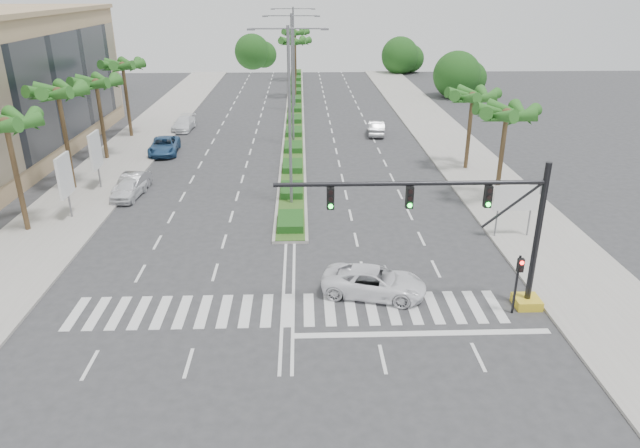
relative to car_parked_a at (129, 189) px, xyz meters
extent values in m
plane|color=#333335|center=(11.80, -15.93, -0.70)|extent=(160.00, 160.00, 0.00)
cube|color=gray|center=(27.00, 4.07, -0.63)|extent=(6.00, 120.00, 0.15)
cube|color=gray|center=(-3.40, 4.07, -0.63)|extent=(6.00, 120.00, 0.15)
cube|color=gray|center=(11.80, 29.07, -0.60)|extent=(2.20, 75.00, 0.20)
cube|color=#2B501B|center=(11.80, 29.07, -0.48)|extent=(1.80, 75.00, 0.04)
cube|color=gold|center=(23.30, -15.93, -0.48)|extent=(1.20, 1.20, 0.45)
cylinder|color=black|center=(23.30, -15.93, 3.00)|extent=(0.28, 0.28, 7.00)
cylinder|color=black|center=(17.30, -15.93, 5.60)|extent=(12.00, 0.20, 0.20)
cylinder|color=black|center=(21.90, -15.93, 4.50)|extent=(2.53, 0.12, 2.15)
cube|color=black|center=(20.80, -15.93, 4.95)|extent=(0.32, 0.24, 1.00)
cylinder|color=#19E533|center=(20.80, -16.07, 4.63)|extent=(0.20, 0.06, 0.20)
cube|color=black|center=(17.30, -15.93, 4.95)|extent=(0.32, 0.24, 1.00)
cylinder|color=#19E533|center=(17.30, -16.07, 4.63)|extent=(0.20, 0.06, 0.20)
cube|color=black|center=(13.80, -15.93, 4.95)|extent=(0.32, 0.24, 1.00)
cylinder|color=#19E533|center=(13.80, -16.07, 4.63)|extent=(0.20, 0.06, 0.20)
cylinder|color=black|center=(22.40, -16.53, 0.80)|extent=(0.12, 0.12, 3.00)
cube|color=black|center=(22.40, -16.68, 1.90)|extent=(0.28, 0.22, 0.65)
cylinder|color=red|center=(22.40, -16.81, 2.08)|extent=(0.18, 0.05, 0.18)
cylinder|color=slate|center=(24.30, -7.93, 0.70)|extent=(0.10, 0.10, 2.80)
cylinder|color=slate|center=(26.30, -7.93, 0.70)|extent=(0.10, 0.10, 2.80)
cube|color=#0C6638|center=(25.30, -7.93, 1.90)|extent=(2.60, 0.08, 1.50)
cube|color=white|center=(25.30, -7.98, 1.90)|extent=(2.70, 0.02, 1.60)
cylinder|color=slate|center=(-2.70, -3.93, 0.70)|extent=(0.12, 0.12, 2.80)
cube|color=white|center=(-2.70, -3.93, 2.30)|extent=(0.18, 2.10, 2.70)
cube|color=#D8594C|center=(-2.70, -3.93, 2.30)|extent=(0.12, 2.00, 2.60)
cylinder|color=slate|center=(-2.70, 2.07, 0.70)|extent=(0.12, 0.12, 2.80)
cube|color=white|center=(-2.70, 2.07, 2.30)|extent=(0.18, 2.10, 2.70)
cube|color=#D8594C|center=(-2.70, 2.07, 2.30)|extent=(0.12, 2.00, 2.60)
cylinder|color=brown|center=(-4.70, -5.93, 2.80)|extent=(0.32, 0.32, 7.00)
sphere|color=brown|center=(-4.70, -5.93, 6.20)|extent=(0.70, 0.70, 0.70)
cone|color=#1D5C1D|center=(-3.60, -5.93, 6.10)|extent=(0.90, 3.62, 1.50)
cone|color=#1D5C1D|center=(-4.01, -5.07, 6.10)|extent=(3.39, 2.96, 1.50)
cone|color=#1D5C1D|center=(-4.94, -4.86, 6.10)|extent=(3.73, 1.68, 1.50)
cone|color=#1D5C1D|center=(-4.01, -6.79, 6.10)|extent=(3.39, 2.96, 1.50)
cylinder|color=brown|center=(-4.70, 2.07, 3.00)|extent=(0.32, 0.32, 7.40)
sphere|color=brown|center=(-4.70, 2.07, 6.60)|extent=(0.70, 0.70, 0.70)
cone|color=#1D5C1D|center=(-3.60, 2.07, 6.50)|extent=(0.90, 3.62, 1.50)
cone|color=#1D5C1D|center=(-4.01, 2.93, 6.50)|extent=(3.39, 2.96, 1.50)
cone|color=#1D5C1D|center=(-4.94, 3.14, 6.50)|extent=(3.73, 1.68, 1.50)
cone|color=#1D5C1D|center=(-5.69, 2.55, 6.50)|extent=(2.38, 3.65, 1.50)
cone|color=#1D5C1D|center=(-5.69, 1.59, 6.50)|extent=(2.38, 3.65, 1.50)
cone|color=#1D5C1D|center=(-4.94, 1.00, 6.50)|extent=(3.73, 1.68, 1.50)
cone|color=#1D5C1D|center=(-4.01, 1.21, 6.50)|extent=(3.39, 2.96, 1.50)
cylinder|color=brown|center=(-4.70, 10.07, 2.70)|extent=(0.32, 0.32, 6.80)
sphere|color=brown|center=(-4.70, 10.07, 6.00)|extent=(0.70, 0.70, 0.70)
cone|color=#1D5C1D|center=(-3.60, 10.07, 5.90)|extent=(0.90, 3.62, 1.50)
cone|color=#1D5C1D|center=(-4.01, 10.93, 5.90)|extent=(3.39, 2.96, 1.50)
cone|color=#1D5C1D|center=(-4.94, 11.14, 5.90)|extent=(3.73, 1.68, 1.50)
cone|color=#1D5C1D|center=(-5.69, 10.55, 5.90)|extent=(2.38, 3.65, 1.50)
cone|color=#1D5C1D|center=(-5.69, 9.59, 5.90)|extent=(2.38, 3.65, 1.50)
cone|color=#1D5C1D|center=(-4.94, 9.00, 5.90)|extent=(3.73, 1.68, 1.50)
cone|color=#1D5C1D|center=(-4.01, 9.21, 5.90)|extent=(3.39, 2.96, 1.50)
cylinder|color=brown|center=(-4.70, 18.07, 2.90)|extent=(0.32, 0.32, 7.20)
sphere|color=brown|center=(-4.70, 18.07, 6.40)|extent=(0.70, 0.70, 0.70)
cone|color=#1D5C1D|center=(-3.60, 18.07, 6.30)|extent=(0.90, 3.62, 1.50)
cone|color=#1D5C1D|center=(-4.01, 18.93, 6.30)|extent=(3.39, 2.96, 1.50)
cone|color=#1D5C1D|center=(-4.94, 19.14, 6.30)|extent=(3.73, 1.68, 1.50)
cone|color=#1D5C1D|center=(-5.69, 18.55, 6.30)|extent=(2.38, 3.65, 1.50)
cone|color=#1D5C1D|center=(-5.69, 17.59, 6.30)|extent=(2.38, 3.65, 1.50)
cone|color=#1D5C1D|center=(-4.94, 17.00, 6.30)|extent=(3.73, 1.68, 1.50)
cone|color=#1D5C1D|center=(-4.01, 17.21, 6.30)|extent=(3.39, 2.96, 1.50)
cylinder|color=brown|center=(26.30, -1.93, 2.55)|extent=(0.32, 0.32, 6.50)
sphere|color=brown|center=(26.30, -1.93, 5.70)|extent=(0.70, 0.70, 0.70)
cone|color=#1D5C1D|center=(27.40, -1.93, 5.60)|extent=(0.90, 3.62, 1.50)
cone|color=#1D5C1D|center=(26.99, -1.07, 5.60)|extent=(3.39, 2.96, 1.50)
cone|color=#1D5C1D|center=(26.06, -0.86, 5.60)|extent=(3.73, 1.68, 1.50)
cone|color=#1D5C1D|center=(25.31, -1.45, 5.60)|extent=(2.38, 3.65, 1.50)
cone|color=#1D5C1D|center=(25.31, -2.41, 5.60)|extent=(2.38, 3.65, 1.50)
cone|color=#1D5C1D|center=(26.06, -3.00, 5.60)|extent=(3.73, 1.68, 1.50)
cone|color=#1D5C1D|center=(26.99, -2.79, 5.60)|extent=(3.39, 2.96, 1.50)
cylinder|color=brown|center=(26.30, 6.07, 2.40)|extent=(0.32, 0.32, 6.20)
sphere|color=brown|center=(26.30, 6.07, 5.40)|extent=(0.70, 0.70, 0.70)
cone|color=#1D5C1D|center=(27.40, 6.07, 5.30)|extent=(0.90, 3.62, 1.50)
cone|color=#1D5C1D|center=(26.99, 6.93, 5.30)|extent=(3.39, 2.96, 1.50)
cone|color=#1D5C1D|center=(26.06, 7.14, 5.30)|extent=(3.73, 1.68, 1.50)
cone|color=#1D5C1D|center=(25.31, 6.55, 5.30)|extent=(2.38, 3.65, 1.50)
cone|color=#1D5C1D|center=(25.31, 5.59, 5.30)|extent=(2.38, 3.65, 1.50)
cone|color=#1D5C1D|center=(26.06, 5.00, 5.30)|extent=(3.73, 1.68, 1.50)
cone|color=#1D5C1D|center=(26.99, 5.21, 5.30)|extent=(3.39, 2.96, 1.50)
cylinder|color=brown|center=(11.80, 39.07, 3.05)|extent=(0.32, 0.32, 7.50)
sphere|color=brown|center=(11.80, 39.07, 6.70)|extent=(0.70, 0.70, 0.70)
cone|color=#1D5C1D|center=(12.90, 39.07, 6.60)|extent=(0.90, 3.62, 1.50)
cone|color=#1D5C1D|center=(12.49, 39.93, 6.60)|extent=(3.39, 2.96, 1.50)
cone|color=#1D5C1D|center=(11.56, 40.14, 6.60)|extent=(3.73, 1.68, 1.50)
cone|color=#1D5C1D|center=(10.81, 39.55, 6.60)|extent=(2.38, 3.65, 1.50)
cone|color=#1D5C1D|center=(10.81, 38.59, 6.60)|extent=(2.38, 3.65, 1.50)
cone|color=#1D5C1D|center=(11.56, 38.00, 6.60)|extent=(3.73, 1.68, 1.50)
cone|color=#1D5C1D|center=(12.49, 38.21, 6.60)|extent=(3.39, 2.96, 1.50)
cylinder|color=brown|center=(11.80, 54.07, 3.05)|extent=(0.32, 0.32, 7.50)
sphere|color=brown|center=(11.80, 54.07, 6.70)|extent=(0.70, 0.70, 0.70)
cone|color=#1D5C1D|center=(12.90, 54.07, 6.60)|extent=(0.90, 3.62, 1.50)
cone|color=#1D5C1D|center=(12.49, 54.93, 6.60)|extent=(3.39, 2.96, 1.50)
cone|color=#1D5C1D|center=(11.56, 55.14, 6.60)|extent=(3.73, 1.68, 1.50)
cone|color=#1D5C1D|center=(10.81, 54.55, 6.60)|extent=(2.38, 3.65, 1.50)
cone|color=#1D5C1D|center=(10.81, 53.59, 6.60)|extent=(2.38, 3.65, 1.50)
cone|color=#1D5C1D|center=(11.56, 53.00, 6.60)|extent=(3.73, 1.68, 1.50)
cone|color=#1D5C1D|center=(12.49, 53.21, 6.60)|extent=(3.39, 2.96, 1.50)
cylinder|color=slate|center=(11.80, -1.93, 5.30)|extent=(0.20, 0.20, 12.00)
cylinder|color=slate|center=(10.60, -1.93, 11.10)|extent=(2.40, 0.10, 0.10)
cylinder|color=slate|center=(13.00, -1.93, 11.10)|extent=(2.40, 0.10, 0.10)
cube|color=slate|center=(9.50, -1.93, 11.05)|extent=(0.50, 0.25, 0.12)
cube|color=slate|center=(14.10, -1.93, 11.05)|extent=(0.50, 0.25, 0.12)
cylinder|color=slate|center=(11.80, 14.07, 5.30)|extent=(0.20, 0.20, 12.00)
cylinder|color=slate|center=(10.60, 14.07, 11.10)|extent=(2.40, 0.10, 0.10)
cylinder|color=slate|center=(13.00, 14.07, 11.10)|extent=(2.40, 0.10, 0.10)
cube|color=slate|center=(9.50, 14.07, 11.05)|extent=(0.50, 0.25, 0.12)
cube|color=slate|center=(14.10, 14.07, 11.05)|extent=(0.50, 0.25, 0.12)
cylinder|color=slate|center=(11.80, 30.07, 5.30)|extent=(0.20, 0.20, 12.00)
cylinder|color=slate|center=(10.60, 30.07, 11.10)|extent=(2.40, 0.10, 0.10)
cylinder|color=slate|center=(13.00, 30.07, 11.10)|extent=(2.40, 0.10, 0.10)
cube|color=slate|center=(9.50, 30.07, 11.05)|extent=(0.50, 0.25, 0.12)
cube|color=slate|center=(14.10, 30.07, 11.05)|extent=(0.50, 0.25, 0.12)
imported|color=white|center=(0.00, 0.00, 0.00)|extent=(2.04, 4.27, 1.41)
imported|color=#A0A0A4|center=(0.00, 0.98, 0.02)|extent=(1.98, 4.55, 1.45)
imported|color=#29507D|center=(0.01, 11.79, 0.03)|extent=(2.85, 5.45, 1.47)
imported|color=white|center=(0.09, 20.98, -0.02)|extent=(2.20, 4.81, 1.37)
imported|color=white|center=(16.08, -14.58, 0.01)|extent=(5.57, 3.59, 1.43)
imported|color=#A3A5A8|center=(20.30, 18.20, 0.04)|extent=(2.06, 4.64, 1.48)
camera|label=1|loc=(12.54, -39.41, 13.62)|focal=32.00mm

